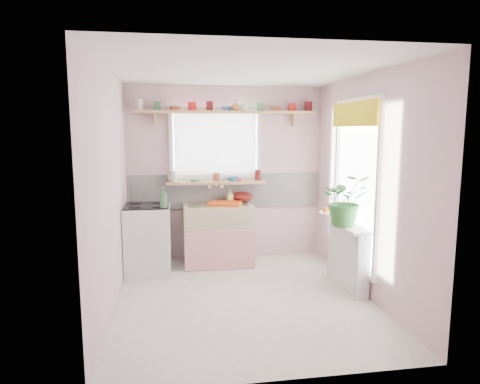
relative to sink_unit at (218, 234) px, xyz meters
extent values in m
plane|color=white|center=(0.15, -1.29, -0.43)|extent=(3.20, 3.20, 0.00)
plane|color=white|center=(0.15, -1.29, 2.07)|extent=(3.20, 3.20, 0.00)
plane|color=beige|center=(0.15, 0.31, 0.82)|extent=(2.80, 0.00, 2.80)
plane|color=beige|center=(0.15, -2.89, 0.82)|extent=(2.80, 0.00, 2.80)
plane|color=beige|center=(-1.25, -1.29, 0.82)|extent=(0.00, 3.20, 3.20)
plane|color=beige|center=(1.55, -1.29, 0.82)|extent=(0.00, 3.20, 3.20)
cube|color=white|center=(0.15, 0.29, 0.57)|extent=(2.74, 0.03, 0.50)
cube|color=pink|center=(0.15, 0.29, 0.37)|extent=(2.74, 0.02, 0.12)
cube|color=white|center=(0.00, 0.30, 1.22)|extent=(1.20, 0.01, 1.00)
cube|color=white|center=(0.00, 0.24, 1.22)|extent=(1.15, 0.02, 0.95)
cube|color=white|center=(1.54, -1.09, 0.82)|extent=(0.01, 1.10, 1.90)
cube|color=yellow|center=(1.46, -1.09, 1.63)|extent=(0.03, 1.20, 0.28)
cube|color=white|center=(0.00, 0.01, -0.16)|extent=(0.85, 0.55, 0.55)
cube|color=#E34243|center=(0.00, -0.27, -0.16)|extent=(0.95, 0.02, 0.53)
cube|color=#C0AE8C|center=(0.00, 0.01, 0.27)|extent=(0.95, 0.55, 0.30)
cylinder|color=silver|center=(0.00, 0.26, 0.67)|extent=(0.03, 0.22, 0.03)
cube|color=white|center=(-0.95, -0.24, 0.02)|extent=(0.58, 0.58, 0.90)
cube|color=black|center=(-0.95, -0.24, 0.47)|extent=(0.56, 0.56, 0.02)
cylinder|color=black|center=(-1.09, -0.38, 0.49)|extent=(0.14, 0.14, 0.01)
cylinder|color=black|center=(-0.81, -0.38, 0.49)|extent=(0.14, 0.14, 0.01)
cylinder|color=black|center=(-1.09, -0.10, 0.49)|extent=(0.14, 0.14, 0.01)
cylinder|color=black|center=(-0.81, -0.10, 0.49)|extent=(0.14, 0.14, 0.01)
cube|color=white|center=(1.45, -1.09, -0.06)|extent=(0.15, 0.90, 0.75)
cube|color=white|center=(1.42, -1.09, 0.33)|extent=(0.22, 0.95, 0.03)
cube|color=tan|center=(0.00, 0.19, 0.71)|extent=(1.40, 0.22, 0.04)
cube|color=tan|center=(0.15, 0.18, 1.69)|extent=(2.52, 0.24, 0.04)
cylinder|color=silver|center=(-1.03, 0.18, 1.77)|extent=(0.11, 0.11, 0.12)
cylinder|color=#3F7F4C|center=(-0.79, 0.18, 1.77)|extent=(0.11, 0.11, 0.12)
cylinder|color=#A55133|center=(-0.56, 0.18, 1.74)|extent=(0.11, 0.11, 0.06)
cylinder|color=red|center=(-0.32, 0.18, 1.77)|extent=(0.11, 0.11, 0.12)
cylinder|color=#590F14|center=(-0.09, 0.18, 1.77)|extent=(0.11, 0.11, 0.12)
cylinder|color=#3359A5|center=(0.15, 0.18, 1.74)|extent=(0.11, 0.11, 0.06)
cylinder|color=silver|center=(0.39, 0.18, 1.77)|extent=(0.11, 0.11, 0.12)
cylinder|color=#3F7F4C|center=(0.62, 0.18, 1.77)|extent=(0.11, 0.11, 0.12)
cylinder|color=#A55133|center=(0.86, 0.18, 1.74)|extent=(0.11, 0.11, 0.06)
cylinder|color=red|center=(1.09, 0.18, 1.77)|extent=(0.11, 0.11, 0.12)
cylinder|color=#590F14|center=(1.33, 0.18, 1.77)|extent=(0.11, 0.11, 0.12)
cylinder|color=silver|center=(-0.62, 0.19, 0.79)|extent=(0.11, 0.11, 0.12)
cylinder|color=#3F7F4C|center=(-0.31, 0.19, 0.79)|extent=(0.11, 0.11, 0.12)
cylinder|color=#A55133|center=(0.00, 0.19, 0.76)|extent=(0.11, 0.11, 0.06)
cylinder|color=red|center=(0.31, 0.19, 0.79)|extent=(0.11, 0.11, 0.12)
cylinder|color=#590F14|center=(0.62, 0.19, 0.79)|extent=(0.11, 0.11, 0.12)
cube|color=#FE5616|center=(0.09, -0.03, 0.44)|extent=(0.51, 0.45, 0.04)
ellipsoid|color=#5A120F|center=(0.38, 0.21, 0.49)|extent=(0.33, 0.33, 0.15)
imported|color=#30712D|center=(1.36, -1.19, 0.65)|extent=(0.59, 0.53, 0.61)
imported|color=silver|center=(1.36, -0.69, 0.38)|extent=(0.34, 0.34, 0.06)
imported|color=#2D6227|center=(1.48, -1.10, 0.46)|extent=(0.14, 0.10, 0.24)
imported|color=#EEFA6F|center=(0.19, 0.16, 0.51)|extent=(0.10, 0.10, 0.18)
imported|color=white|center=(-0.62, 0.24, 0.78)|extent=(0.16, 0.16, 0.10)
imported|color=#3876B7|center=(0.23, 0.13, 0.76)|extent=(0.24, 0.24, 0.06)
imported|color=#AE6735|center=(0.27, 0.12, 1.78)|extent=(0.17, 0.17, 0.13)
imported|color=#397340|center=(-0.73, -0.45, 0.61)|extent=(0.12, 0.12, 0.26)
sphere|color=orange|center=(1.36, -0.69, 0.43)|extent=(0.08, 0.08, 0.08)
sphere|color=orange|center=(1.42, -0.66, 0.43)|extent=(0.08, 0.08, 0.08)
sphere|color=orange|center=(1.31, -0.67, 0.43)|extent=(0.08, 0.08, 0.08)
cylinder|color=#FFEF37|center=(1.38, -0.74, 0.44)|extent=(0.18, 0.04, 0.10)
camera|label=1|loc=(-0.61, -5.81, 1.46)|focal=32.00mm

